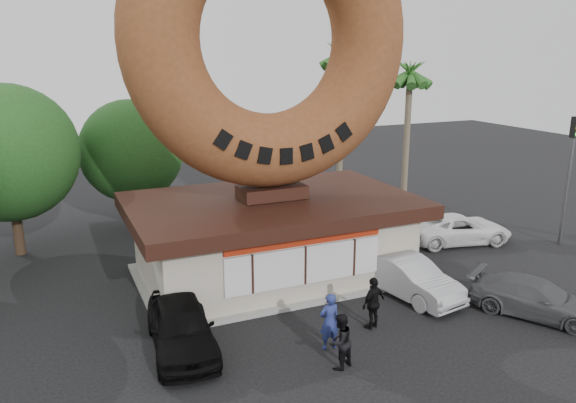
% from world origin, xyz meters
% --- Properties ---
extents(ground, '(90.00, 90.00, 0.00)m').
position_xyz_m(ground, '(0.00, 0.00, 0.00)').
color(ground, black).
rests_on(ground, ground).
extents(donut_shop, '(11.20, 7.20, 3.80)m').
position_xyz_m(donut_shop, '(0.00, 5.98, 1.77)').
color(donut_shop, '#BAB49F').
rests_on(donut_shop, ground).
extents(giant_donut, '(11.12, 2.83, 11.12)m').
position_xyz_m(giant_donut, '(0.00, 6.00, 9.36)').
color(giant_donut, brown).
rests_on(giant_donut, donut_shop).
extents(tree_west, '(6.00, 6.00, 7.65)m').
position_xyz_m(tree_west, '(-9.50, 13.00, 4.64)').
color(tree_west, '#473321').
rests_on(tree_west, ground).
extents(tree_mid, '(5.20, 5.20, 6.63)m').
position_xyz_m(tree_mid, '(-4.00, 15.00, 4.02)').
color(tree_mid, '#473321').
rests_on(tree_mid, ground).
extents(palm_near, '(2.60, 2.60, 9.75)m').
position_xyz_m(palm_near, '(7.50, 14.00, 8.41)').
color(palm_near, '#726651').
rests_on(palm_near, ground).
extents(palm_far, '(2.60, 2.60, 8.75)m').
position_xyz_m(palm_far, '(11.00, 12.50, 7.48)').
color(palm_far, '#726651').
rests_on(palm_far, ground).
extents(street_lamp, '(2.11, 0.20, 8.00)m').
position_xyz_m(street_lamp, '(-1.86, 16.00, 4.48)').
color(street_lamp, '#59595E').
rests_on(street_lamp, ground).
extents(traffic_signal, '(0.30, 0.38, 6.07)m').
position_xyz_m(traffic_signal, '(14.00, 3.99, 3.87)').
color(traffic_signal, '#59595E').
rests_on(traffic_signal, ground).
extents(person_left, '(0.68, 0.45, 1.83)m').
position_xyz_m(person_left, '(-0.62, -0.11, 0.92)').
color(person_left, navy).
rests_on(person_left, ground).
extents(person_center, '(1.00, 0.90, 1.69)m').
position_xyz_m(person_center, '(-0.85, -1.21, 0.84)').
color(person_center, black).
rests_on(person_center, ground).
extents(person_right, '(1.14, 0.77, 1.79)m').
position_xyz_m(person_right, '(1.34, 0.49, 0.90)').
color(person_right, black).
rests_on(person_right, ground).
extents(car_black, '(2.28, 4.75, 1.57)m').
position_xyz_m(car_black, '(-4.80, 1.67, 0.78)').
color(car_black, black).
rests_on(car_black, ground).
extents(car_silver, '(2.34, 4.70, 1.48)m').
position_xyz_m(car_silver, '(3.93, 2.14, 0.74)').
color(car_silver, '#A8A9AD').
rests_on(car_silver, ground).
extents(car_grey, '(3.86, 4.76, 1.29)m').
position_xyz_m(car_grey, '(6.99, -1.02, 0.65)').
color(car_grey, '#585A5D').
rests_on(car_grey, ground).
extents(car_white, '(5.31, 3.25, 1.37)m').
position_xyz_m(car_white, '(9.76, 6.20, 0.69)').
color(car_white, white).
rests_on(car_white, ground).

